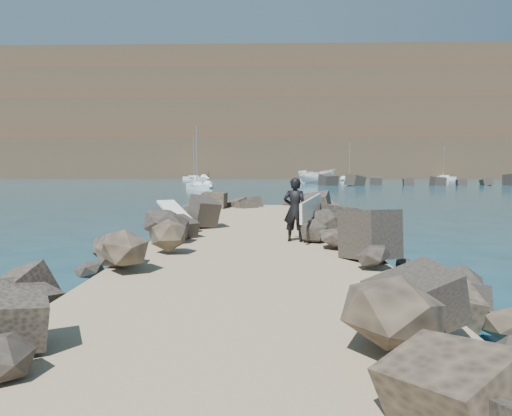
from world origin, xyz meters
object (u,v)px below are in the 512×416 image
(boat_imported, at_px, (316,176))
(sailboat_a, at_px, (197,186))
(surfboard_resting, at_px, (175,215))
(surfer_with_board, at_px, (297,209))

(boat_imported, height_order, sailboat_a, sailboat_a)
(surfboard_resting, distance_m, surfer_with_board, 5.10)
(surfer_with_board, height_order, sailboat_a, sailboat_a)
(surfer_with_board, bearing_deg, boat_imported, 83.63)
(sailboat_a, bearing_deg, surfboard_resting, -82.10)
(boat_imported, bearing_deg, surfboard_resting, 176.73)
(boat_imported, distance_m, surfer_with_board, 64.52)
(boat_imported, relative_size, surfer_with_board, 2.90)
(surfboard_resting, xyz_separation_m, surfer_with_board, (4.10, -2.98, 0.47))
(sailboat_a, bearing_deg, boat_imported, 51.34)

